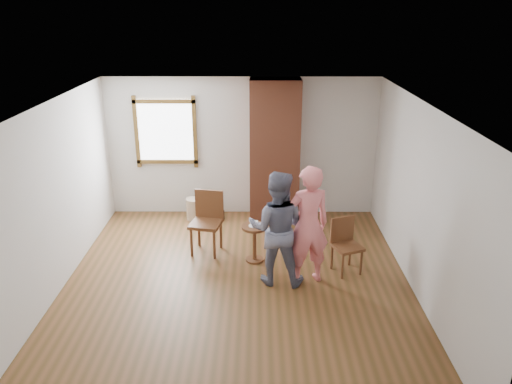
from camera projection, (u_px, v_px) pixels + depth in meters
ground at (237, 286)px, 7.18m from camera, size 5.50×5.50×0.00m
room_shell at (233, 154)px, 7.10m from camera, size 5.04×5.52×2.62m
brick_chimney at (275, 151)px, 9.05m from camera, size 0.90×0.50×2.60m
stoneware_crock at (195, 209)px, 9.35m from camera, size 0.39×0.39×0.41m
dark_pot at (220, 215)px, 9.39m from camera, size 0.21×0.21×0.16m
dining_chair_left at (207, 218)px, 8.05m from camera, size 0.56×0.56×1.01m
dining_chair_right at (345, 242)px, 7.46m from camera, size 0.51×0.51×0.84m
side_table at (255, 237)px, 7.76m from camera, size 0.40×0.40×0.60m
cake_plate at (254, 226)px, 7.69m from camera, size 0.18×0.18×0.01m
cake_slice at (255, 224)px, 7.67m from camera, size 0.08×0.07×0.06m
man at (277, 228)px, 7.03m from camera, size 0.91×0.75×1.69m
person_pink at (308, 225)px, 7.03m from camera, size 0.73×0.58×1.77m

